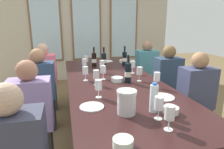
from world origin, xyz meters
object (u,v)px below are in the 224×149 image
Objects in this scene: wine_glass_10 at (140,72)px; seated_person_3 at (167,84)px; seated_person_0 at (45,79)px; wine_glass_2 at (103,70)px; wine_glass_9 at (84,63)px; seated_person_1 at (146,72)px; wine_glass_1 at (133,65)px; wine_glass_11 at (170,114)px; seated_person_5 at (195,101)px; wine_glass_6 at (86,59)px; white_plate_2 at (92,107)px; seated_person_2 at (41,92)px; wine_bottle_3 at (94,59)px; white_plate_1 at (106,61)px; metal_pitcher at (127,102)px; wine_bottle_0 at (125,58)px; wine_glass_4 at (85,71)px; wine_glass_3 at (157,77)px; seated_person_4 at (32,121)px; wine_bottle_1 at (128,72)px; tasting_bowl_3 at (171,110)px; wine_glass_7 at (98,86)px; tasting_bowl_0 at (123,143)px; white_plate_0 at (162,97)px; wine_glass_0 at (96,75)px; tasting_bowl_2 at (117,79)px; wine_glass_8 at (159,104)px; water_bottle at (154,98)px; tasting_bowl_1 at (123,61)px; wine_bottle_2 at (104,60)px; wine_glass_5 at (102,64)px.

seated_person_3 is at bearing 33.43° from wine_glass_10.
wine_glass_2 is at bearing -50.47° from seated_person_0.
seated_person_1 is (1.19, 0.48, -0.33)m from wine_glass_9.
wine_glass_1 is 1.00× the size of wine_glass_10.
seated_person_5 reaches higher than wine_glass_11.
wine_glass_10 is at bearing -60.98° from wine_glass_6.
wine_glass_9 reaches higher than white_plate_2.
wine_glass_10 is at bearing -22.04° from seated_person_2.
seated_person_2 reaches higher than wine_bottle_3.
wine_glass_1 and wine_glass_2 have the same top height.
seated_person_1 reaches higher than white_plate_1.
wine_bottle_0 reaches higher than metal_pitcher.
wine_glass_3 is at bearing -32.83° from wine_glass_4.
seated_person_0 is 1.00× the size of seated_person_4.
white_plate_1 is at bearing 88.92° from wine_bottle_1.
wine_glass_3 is at bearing -63.51° from wine_glass_6.
wine_glass_4 reaches higher than tasting_bowl_3.
tasting_bowl_0 is at bearing -89.86° from wine_glass_7.
wine_glass_4 is 1.00× the size of wine_glass_6.
seated_person_1 is at bearing 90.00° from seated_person_3.
white_plate_2 is (-0.68, -0.06, 0.00)m from white_plate_0.
wine_glass_9 is (-0.05, 0.73, -0.00)m from wine_glass_0.
tasting_bowl_0 is at bearing -91.98° from wine_glass_0.
wine_glass_11 is at bearing -38.75° from seated_person_4.
seated_person_0 reaches higher than wine_glass_0.
white_plate_0 is 0.57m from wine_glass_10.
seated_person_1 is (0.52, 1.46, -0.33)m from wine_glass_3.
white_plate_0 and white_plate_2 have the same top height.
tasting_bowl_2 is 0.13× the size of seated_person_5.
white_plate_2 is at bearing 144.04° from metal_pitcher.
wine_bottle_0 is 1.85m from wine_glass_8.
metal_pitcher is (-0.29, -2.09, 0.09)m from white_plate_1.
wine_glass_7 is (-0.00, 0.78, 0.09)m from tasting_bowl_0.
seated_person_5 is at bearing -49.53° from wine_bottle_3.
water_bottle is 2.20m from seated_person_0.
wine_bottle_3 is at bearing -14.06° from wine_glass_6.
wine_bottle_0 is 2.35× the size of tasting_bowl_1.
water_bottle is at bearing -92.02° from white_plate_1.
seated_person_5 reaches higher than wine_glass_9.
wine_glass_3 is (0.49, -0.46, -0.00)m from wine_glass_2.
wine_bottle_1 is 0.29× the size of seated_person_3.
white_plate_1 is at bearing 129.53° from seated_person_3.
wine_glass_6 is at bearing 98.51° from wine_glass_11.
wine_glass_2 reaches higher than tasting_bowl_0.
white_plate_1 is 1.94m from seated_person_4.
wine_glass_10 is at bearing -72.95° from wine_bottle_2.
wine_bottle_3 is 1.80× the size of wine_glass_5.
tasting_bowl_1 is at bearing 47.09° from seated_person_4.
wine_glass_9 is 0.16× the size of seated_person_2.
wine_bottle_3 is at bearing 96.52° from wine_glass_5.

